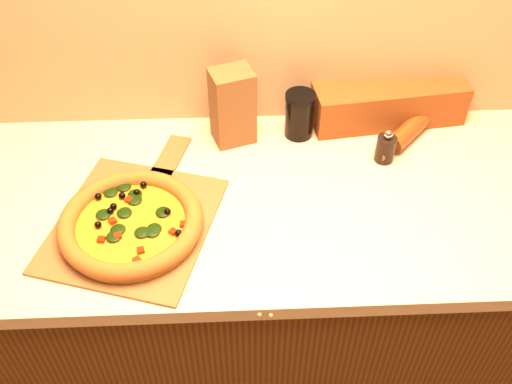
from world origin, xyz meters
The scene contains 10 objects.
cabinet centered at (0.00, 1.43, 0.43)m, with size 2.80×0.65×0.86m, color #43240E.
countertop centered at (0.00, 1.43, 0.88)m, with size 2.84×0.68×0.04m, color beige.
pizza_peel centered at (-0.34, 1.35, 0.90)m, with size 0.46×0.57×0.01m.
pizza centered at (-0.35, 1.32, 0.93)m, with size 0.34×0.34×0.05m.
bottle_cap centered at (-0.46, 1.35, 0.90)m, with size 0.03×0.03×0.01m, color black.
pepper_grinder centered at (0.29, 1.55, 0.94)m, with size 0.05×0.05×0.10m.
rolling_pin centered at (0.41, 1.66, 0.93)m, with size 0.27×0.29×0.05m.
bread_bag centered at (0.33, 1.73, 0.96)m, with size 0.43×0.14×0.12m, color brown.
paper_bag centered at (-0.11, 1.65, 1.01)m, with size 0.11×0.09×0.22m, color brown.
dark_jar centered at (0.08, 1.66, 0.97)m, with size 0.08×0.08×0.13m.
Camera 1 is at (-0.10, 0.41, 1.91)m, focal length 40.00 mm.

